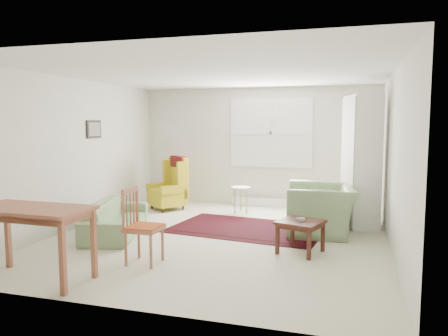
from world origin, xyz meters
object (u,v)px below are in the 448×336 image
(cabinet, at_px, (361,161))
(coffee_table, at_px, (300,237))
(armchair, at_px, (321,204))
(stool, at_px, (241,200))
(wingback_chair, at_px, (167,183))
(desk, at_px, (33,244))
(desk_chair, at_px, (144,226))
(sofa, at_px, (116,212))

(cabinet, bearing_deg, coffee_table, -126.73)
(armchair, distance_m, coffee_table, 1.22)
(cabinet, bearing_deg, armchair, -143.95)
(stool, bearing_deg, wingback_chair, -175.43)
(desk, xyz_separation_m, desk_chair, (0.93, 0.89, 0.06))
(stool, distance_m, desk_chair, 3.39)
(stool, bearing_deg, armchair, -35.68)
(wingback_chair, bearing_deg, stool, 40.57)
(cabinet, bearing_deg, stool, 154.86)
(desk, height_order, desk_chair, desk_chair)
(armchair, height_order, stool, armchair)
(armchair, height_order, desk, armchair)
(armchair, distance_m, desk_chair, 2.97)
(coffee_table, bearing_deg, desk, -145.37)
(desk_chair, bearing_deg, armchair, -42.54)
(wingback_chair, relative_size, desk, 0.82)
(armchair, xyz_separation_m, wingback_chair, (-3.14, 1.04, 0.08))
(armchair, relative_size, desk_chair, 1.25)
(desk, distance_m, desk_chair, 1.29)
(sofa, xyz_separation_m, stool, (1.49, 2.16, -0.10))
(desk, bearing_deg, armchair, 46.40)
(desk, bearing_deg, cabinet, 47.12)
(armchair, bearing_deg, wingback_chair, -114.23)
(sofa, relative_size, desk_chair, 1.87)
(cabinet, bearing_deg, desk_chair, -146.11)
(stool, bearing_deg, sofa, -124.69)
(sofa, relative_size, armchair, 1.49)
(armchair, xyz_separation_m, cabinet, (0.61, 0.74, 0.65))
(armchair, height_order, wingback_chair, wingback_chair)
(wingback_chair, relative_size, desk_chair, 1.14)
(armchair, bearing_deg, sofa, -78.15)
(wingback_chair, bearing_deg, armchair, 17.64)
(desk_chair, bearing_deg, coffee_table, -61.10)
(stool, distance_m, cabinet, 2.43)
(sofa, height_order, coffee_table, sofa)
(coffee_table, height_order, stool, stool)
(sofa, distance_m, stool, 2.63)
(armchair, bearing_deg, desk_chair, -48.41)
(sofa, distance_m, coffee_table, 2.94)
(desk_chair, bearing_deg, desk, 133.96)
(coffee_table, bearing_deg, stool, 121.51)
(wingback_chair, bearing_deg, sofa, -53.27)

